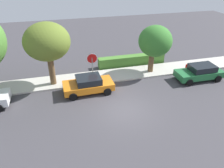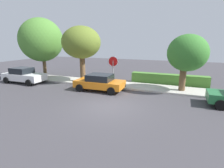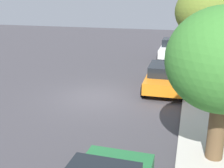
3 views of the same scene
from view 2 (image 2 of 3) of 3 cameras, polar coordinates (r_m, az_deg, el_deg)
The scene contains 9 objects.
ground_plane at distance 11.35m, azimuth -1.31°, elevation -7.27°, with size 60.00×60.00×0.00m, color #423F44.
sidewalk_curb at distance 16.25m, azimuth 6.21°, elevation -0.59°, with size 32.00×2.51×0.14m, color beige.
stop_sign at distance 15.61m, azimuth 0.37°, elevation 5.96°, with size 0.90×0.08×2.79m.
parked_car_orange at distance 14.76m, azimuth -4.05°, elevation 0.60°, with size 4.14×2.19×1.40m.
parked_car_white at distance 19.62m, azimuth -26.84°, elevation 2.54°, with size 4.33×2.01×1.53m.
street_tree_near_corner at distance 14.99m, azimuth 23.40°, elevation 9.14°, with size 3.09×3.09×4.64m.
street_tree_mid_block at distance 21.15m, azimuth -22.12°, elevation 13.14°, with size 4.66×4.66×6.55m.
street_tree_far at distance 17.47m, azimuth -10.00°, elevation 13.10°, with size 3.74×3.74×5.53m.
front_yard_hedge at distance 17.55m, azimuth 17.94°, elevation 1.38°, with size 7.05×0.84×1.03m.
Camera 2 is at (4.16, -9.74, 4.06)m, focal length 28.00 mm.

